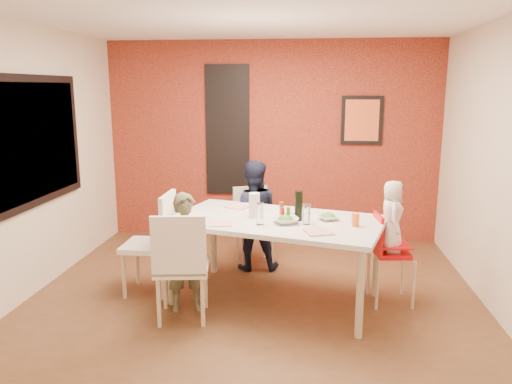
# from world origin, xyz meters

# --- Properties ---
(ground) EXTENTS (4.50, 4.50, 0.00)m
(ground) POSITION_xyz_m (0.00, 0.00, 0.00)
(ground) COLOR brown
(ground) RESTS_ON ground
(ceiling) EXTENTS (4.50, 4.50, 0.02)m
(ceiling) POSITION_xyz_m (0.00, 0.00, 2.70)
(ceiling) COLOR white
(ceiling) RESTS_ON wall_back
(wall_back) EXTENTS (4.50, 0.02, 2.70)m
(wall_back) POSITION_xyz_m (0.00, 2.25, 1.35)
(wall_back) COLOR beige
(wall_back) RESTS_ON ground
(wall_front) EXTENTS (4.50, 0.02, 2.70)m
(wall_front) POSITION_xyz_m (0.00, -2.25, 1.35)
(wall_front) COLOR beige
(wall_front) RESTS_ON ground
(wall_left) EXTENTS (0.02, 4.50, 2.70)m
(wall_left) POSITION_xyz_m (-2.25, 0.00, 1.35)
(wall_left) COLOR beige
(wall_left) RESTS_ON ground
(wall_right) EXTENTS (0.02, 4.50, 2.70)m
(wall_right) POSITION_xyz_m (2.25, 0.00, 1.35)
(wall_right) COLOR beige
(wall_right) RESTS_ON ground
(brick_accent_wall) EXTENTS (4.50, 0.02, 2.70)m
(brick_accent_wall) POSITION_xyz_m (0.00, 2.23, 1.35)
(brick_accent_wall) COLOR maroon
(brick_accent_wall) RESTS_ON ground
(picture_window_frame) EXTENTS (0.05, 1.70, 1.30)m
(picture_window_frame) POSITION_xyz_m (-2.22, 0.20, 1.55)
(picture_window_frame) COLOR black
(picture_window_frame) RESTS_ON wall_left
(picture_window_pane) EXTENTS (0.02, 1.55, 1.15)m
(picture_window_pane) POSITION_xyz_m (-2.21, 0.20, 1.55)
(picture_window_pane) COLOR black
(picture_window_pane) RESTS_ON wall_left
(glassblock_strip) EXTENTS (0.55, 0.03, 1.70)m
(glassblock_strip) POSITION_xyz_m (-0.60, 2.21, 1.50)
(glassblock_strip) COLOR silver
(glassblock_strip) RESTS_ON wall_back
(glassblock_surround) EXTENTS (0.60, 0.03, 1.76)m
(glassblock_surround) POSITION_xyz_m (-0.60, 2.21, 1.50)
(glassblock_surround) COLOR black
(glassblock_surround) RESTS_ON wall_back
(art_print_frame) EXTENTS (0.54, 0.03, 0.64)m
(art_print_frame) POSITION_xyz_m (1.20, 2.21, 1.65)
(art_print_frame) COLOR black
(art_print_frame) RESTS_ON wall_back
(art_print_canvas) EXTENTS (0.44, 0.01, 0.54)m
(art_print_canvas) POSITION_xyz_m (1.20, 2.19, 1.65)
(art_print_canvas) COLOR orange
(art_print_canvas) RESTS_ON wall_back
(dining_table) EXTENTS (2.22, 1.60, 0.83)m
(dining_table) POSITION_xyz_m (0.22, 0.10, 0.76)
(dining_table) COLOR silver
(dining_table) RESTS_ON ground
(chair_near) EXTENTS (0.53, 0.53, 1.01)m
(chair_near) POSITION_xyz_m (-0.58, -0.46, 0.57)
(chair_near) COLOR white
(chair_near) RESTS_ON ground
(chair_far) EXTENTS (0.54, 0.54, 0.91)m
(chair_far) POSITION_xyz_m (-0.14, 1.20, 0.51)
(chair_far) COLOR beige
(chair_far) RESTS_ON ground
(chair_left) EXTENTS (0.48, 0.48, 1.04)m
(chair_left) POSITION_xyz_m (-1.00, 0.17, 0.58)
(chair_left) COLOR white
(chair_left) RESTS_ON ground
(high_chair) EXTENTS (0.42, 0.42, 0.89)m
(high_chair) POSITION_xyz_m (1.30, 0.17, 0.54)
(high_chair) COLOR red
(high_chair) RESTS_ON ground
(child_near) EXTENTS (0.47, 0.38, 1.13)m
(child_near) POSITION_xyz_m (-0.60, -0.22, 0.57)
(child_near) COLOR brown
(child_near) RESTS_ON ground
(child_far) EXTENTS (0.67, 0.55, 1.27)m
(child_far) POSITION_xyz_m (-0.11, 0.96, 0.63)
(child_far) COLOR black
(child_far) RESTS_ON ground
(toddler) EXTENTS (0.22, 0.34, 0.69)m
(toddler) POSITION_xyz_m (1.32, 0.17, 0.87)
(toddler) COLOR silver
(toddler) RESTS_ON high_chair
(plate_near_left) EXTENTS (0.24, 0.24, 0.01)m
(plate_near_left) POSITION_xyz_m (-0.29, -0.15, 0.84)
(plate_near_left) COLOR white
(plate_near_left) RESTS_ON dining_table
(plate_far_mid) EXTENTS (0.26, 0.26, 0.01)m
(plate_far_mid) POSITION_xyz_m (0.34, 0.43, 0.84)
(plate_far_mid) COLOR white
(plate_far_mid) RESTS_ON dining_table
(plate_near_right) EXTENTS (0.29, 0.29, 0.01)m
(plate_near_right) POSITION_xyz_m (0.62, -0.33, 0.84)
(plate_near_right) COLOR silver
(plate_near_right) RESTS_ON dining_table
(plate_far_left) EXTENTS (0.29, 0.29, 0.01)m
(plate_far_left) POSITION_xyz_m (-0.22, 0.53, 0.84)
(plate_far_left) COLOR white
(plate_far_left) RESTS_ON dining_table
(salad_bowl_a) EXTENTS (0.30, 0.30, 0.06)m
(salad_bowl_a) POSITION_xyz_m (0.32, -0.05, 0.86)
(salad_bowl_a) COLOR silver
(salad_bowl_a) RESTS_ON dining_table
(salad_bowl_b) EXTENTS (0.25, 0.25, 0.05)m
(salad_bowl_b) POSITION_xyz_m (0.71, 0.12, 0.86)
(salad_bowl_b) COLOR silver
(salad_bowl_b) RESTS_ON dining_table
(wine_bottle) EXTENTS (0.08, 0.08, 0.29)m
(wine_bottle) POSITION_xyz_m (0.43, 0.07, 0.97)
(wine_bottle) COLOR black
(wine_bottle) RESTS_ON dining_table
(wine_glass_a) EXTENTS (0.07, 0.07, 0.20)m
(wine_glass_a) POSITION_xyz_m (0.08, -0.11, 0.93)
(wine_glass_a) COLOR white
(wine_glass_a) RESTS_ON dining_table
(wine_glass_b) EXTENTS (0.07, 0.07, 0.20)m
(wine_glass_b) POSITION_xyz_m (0.51, -0.06, 0.93)
(wine_glass_b) COLOR white
(wine_glass_b) RESTS_ON dining_table
(paper_towel_roll) EXTENTS (0.11, 0.11, 0.24)m
(paper_towel_roll) POSITION_xyz_m (0.00, 0.15, 0.95)
(paper_towel_roll) COLOR silver
(paper_towel_roll) RESTS_ON dining_table
(condiment_red) EXTENTS (0.03, 0.03, 0.13)m
(condiment_red) POSITION_xyz_m (0.28, 0.05, 0.90)
(condiment_red) COLOR red
(condiment_red) RESTS_ON dining_table
(condiment_green) EXTENTS (0.03, 0.03, 0.13)m
(condiment_green) POSITION_xyz_m (0.34, 0.03, 0.90)
(condiment_green) COLOR #307928
(condiment_green) RESTS_ON dining_table
(condiment_brown) EXTENTS (0.04, 0.04, 0.16)m
(condiment_brown) POSITION_xyz_m (0.27, 0.16, 0.91)
(condiment_brown) COLOR brown
(condiment_brown) RESTS_ON dining_table
(sippy_cup) EXTENTS (0.07, 0.07, 0.12)m
(sippy_cup) POSITION_xyz_m (0.95, -0.08, 0.89)
(sippy_cup) COLOR orange
(sippy_cup) RESTS_ON dining_table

